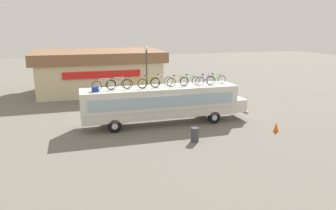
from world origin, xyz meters
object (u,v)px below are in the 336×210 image
object	(u,v)px
rooftop_bicycle_7	(190,80)
traffic_cone	(276,127)
rooftop_bicycle_8	(205,81)
rooftop_bicycle_3	(135,83)
bus	(163,102)
street_lamp	(147,72)
rooftop_bicycle_9	(216,79)
rooftop_bicycle_4	(149,83)
luggage_bag_1	(95,89)
rooftop_bicycle_2	(119,84)
rooftop_bicycle_6	(178,82)
rooftop_bicycle_5	(162,81)
trash_bin	(195,135)
rooftop_bicycle_1	(104,85)

from	to	relation	value
rooftop_bicycle_7	traffic_cone	bearing A→B (deg)	-41.43
rooftop_bicycle_7	rooftop_bicycle_8	bearing A→B (deg)	-29.72
rooftop_bicycle_3	traffic_cone	distance (m)	10.63
bus	street_lamp	bearing A→B (deg)	92.58
rooftop_bicycle_8	rooftop_bicycle_9	bearing A→B (deg)	20.71
street_lamp	rooftop_bicycle_3	bearing A→B (deg)	-113.21
rooftop_bicycle_4	traffic_cone	xyz separation A→B (m)	(8.32, -3.99, -2.94)
rooftop_bicycle_9	street_lamp	world-z (taller)	street_lamp
rooftop_bicycle_7	bus	bearing A→B (deg)	-174.97
rooftop_bicycle_4	street_lamp	distance (m)	4.75
luggage_bag_1	rooftop_bicycle_8	xyz separation A→B (m)	(8.29, -0.13, 0.23)
rooftop_bicycle_2	rooftop_bicycle_3	distance (m)	1.18
rooftop_bicycle_6	rooftop_bicycle_7	bearing A→B (deg)	18.11
rooftop_bicycle_7	street_lamp	xyz separation A→B (m)	(-2.42, 4.26, 0.17)
rooftop_bicycle_5	traffic_cone	xyz separation A→B (m)	(7.21, -4.42, -2.94)
street_lamp	rooftop_bicycle_9	bearing A→B (deg)	-44.57
luggage_bag_1	traffic_cone	xyz separation A→B (m)	(12.20, -3.92, -2.70)
rooftop_bicycle_4	rooftop_bicycle_7	distance (m)	3.36
rooftop_bicycle_9	bus	bearing A→B (deg)	179.78
trash_bin	rooftop_bicycle_4	bearing A→B (deg)	115.39
rooftop_bicycle_1	rooftop_bicycle_7	bearing A→B (deg)	2.55
rooftop_bicycle_3	rooftop_bicycle_5	distance (m)	2.10
luggage_bag_1	trash_bin	world-z (taller)	luggage_bag_1
rooftop_bicycle_1	street_lamp	size ratio (longest dim) A/B	0.30
rooftop_bicycle_7	rooftop_bicycle_9	distance (m)	2.12
rooftop_bicycle_9	traffic_cone	distance (m)	5.84
rooftop_bicycle_7	traffic_cone	size ratio (longest dim) A/B	2.48
rooftop_bicycle_9	trash_bin	world-z (taller)	rooftop_bicycle_9
luggage_bag_1	rooftop_bicycle_2	world-z (taller)	rooftop_bicycle_2
traffic_cone	rooftop_bicycle_8	bearing A→B (deg)	135.95
rooftop_bicycle_2	trash_bin	xyz separation A→B (m)	(4.17, -4.62, -2.79)
rooftop_bicycle_3	rooftop_bicycle_6	world-z (taller)	rooftop_bicycle_3
rooftop_bicycle_2	rooftop_bicycle_7	xyz separation A→B (m)	(5.50, 0.02, -0.02)
luggage_bag_1	rooftop_bicycle_9	size ratio (longest dim) A/B	0.27
rooftop_bicycle_4	rooftop_bicycle_7	world-z (taller)	rooftop_bicycle_4
rooftop_bicycle_8	traffic_cone	world-z (taller)	rooftop_bicycle_8
bus	rooftop_bicycle_3	xyz separation A→B (m)	(-2.10, 0.02, 1.52)
luggage_bag_1	traffic_cone	world-z (taller)	luggage_bag_1
bus	rooftop_bicycle_3	world-z (taller)	rooftop_bicycle_3
rooftop_bicycle_5	rooftop_bicycle_3	bearing A→B (deg)	-174.33
rooftop_bicycle_2	street_lamp	bearing A→B (deg)	54.26
rooftop_bicycle_1	rooftop_bicycle_5	world-z (taller)	rooftop_bicycle_5
luggage_bag_1	rooftop_bicycle_1	world-z (taller)	rooftop_bicycle_1
rooftop_bicycle_6	street_lamp	xyz separation A→B (m)	(-1.33, 4.61, 0.15)
rooftop_bicycle_5	street_lamp	world-z (taller)	street_lamp
rooftop_bicycle_5	rooftop_bicycle_6	size ratio (longest dim) A/B	1.04
rooftop_bicycle_2	rooftop_bicycle_8	bearing A→B (deg)	-5.16
rooftop_bicycle_3	rooftop_bicycle_7	world-z (taller)	rooftop_bicycle_3
bus	rooftop_bicycle_4	distance (m)	1.91
rooftop_bicycle_5	bus	bearing A→B (deg)	-87.85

